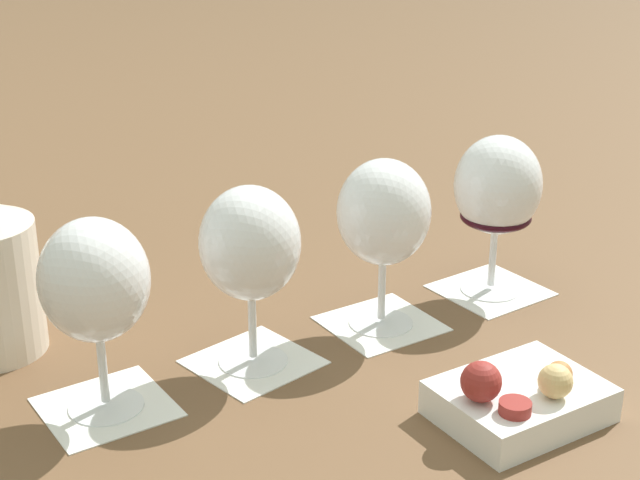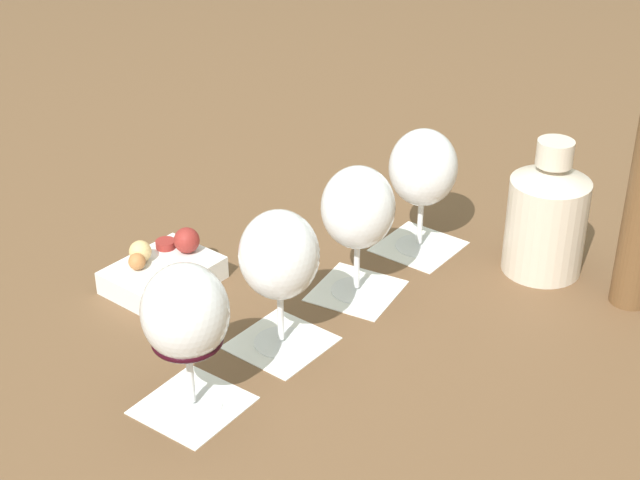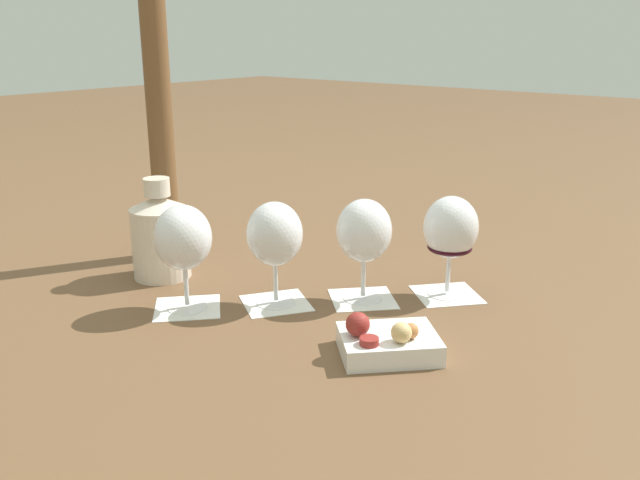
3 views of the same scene
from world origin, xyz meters
name	(u,v)px [view 2 (image 2 of 3)]	position (x,y,z in m)	size (l,w,h in m)	color
ground_plane	(319,317)	(0.00, 0.00, 0.00)	(8.00, 8.00, 0.00)	brown
tasting_card_0	(419,246)	(-0.16, 0.15, 0.00)	(0.15, 0.15, 0.00)	white
tasting_card_1	(356,290)	(-0.06, 0.05, 0.00)	(0.15, 0.14, 0.00)	white
tasting_card_2	(281,342)	(0.05, -0.05, 0.00)	(0.15, 0.15, 0.00)	white
tasting_card_3	(193,405)	(0.16, -0.15, 0.00)	(0.15, 0.15, 0.00)	white
wine_glass_0	(423,173)	(-0.16, 0.15, 0.12)	(0.09, 0.09, 0.17)	white
wine_glass_1	(358,213)	(-0.06, 0.05, 0.12)	(0.09, 0.09, 0.17)	white
wine_glass_2	(279,261)	(0.05, -0.05, 0.12)	(0.09, 0.09, 0.17)	white
wine_glass_3	(186,318)	(0.16, -0.15, 0.12)	(0.09, 0.09, 0.17)	white
ceramic_vase	(547,216)	(-0.09, 0.31, 0.08)	(0.11, 0.11, 0.19)	beige
snack_dish	(163,271)	(-0.09, -0.20, 0.02)	(0.17, 0.17, 0.07)	white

